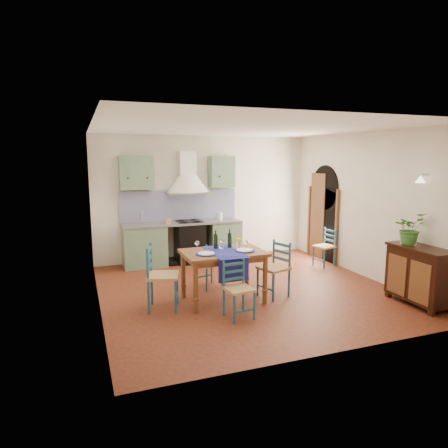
% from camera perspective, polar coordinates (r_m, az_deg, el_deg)
% --- Properties ---
extents(floor, '(5.00, 5.00, 0.00)m').
position_cam_1_polar(floor, '(7.18, 3.33, -9.34)').
color(floor, '#47190F').
rests_on(floor, ground).
extents(back_wall, '(5.00, 0.96, 2.80)m').
position_cam_1_polar(back_wall, '(8.90, -5.27, 1.26)').
color(back_wall, white).
rests_on(back_wall, ground).
extents(right_wall, '(0.26, 5.00, 2.80)m').
position_cam_1_polar(right_wall, '(8.40, 18.47, 2.30)').
color(right_wall, white).
rests_on(right_wall, ground).
extents(left_wall, '(0.04, 5.00, 2.80)m').
position_cam_1_polar(left_wall, '(6.30, -17.90, 0.68)').
color(left_wall, white).
rests_on(left_wall, ground).
extents(ceiling, '(5.00, 5.00, 0.01)m').
position_cam_1_polar(ceiling, '(6.82, 3.56, 13.59)').
color(ceiling, white).
rests_on(ceiling, back_wall).
extents(dining_table, '(1.31, 0.98, 1.14)m').
position_cam_1_polar(dining_table, '(6.43, -0.04, -4.76)').
color(dining_table, brown).
rests_on(dining_table, ground).
extents(chair_near, '(0.42, 0.42, 0.82)m').
position_cam_1_polar(chair_near, '(5.88, 2.01, -9.27)').
color(chair_near, navy).
rests_on(chair_near, ground).
extents(chair_far, '(0.48, 0.48, 0.83)m').
position_cam_1_polar(chair_far, '(7.16, -2.01, -5.78)').
color(chair_far, navy).
rests_on(chair_far, ground).
extents(chair_left, '(0.58, 0.58, 1.00)m').
position_cam_1_polar(chair_left, '(6.22, -9.05, -7.40)').
color(chair_left, navy).
rests_on(chair_left, ground).
extents(chair_right, '(0.55, 0.55, 0.93)m').
position_cam_1_polar(chair_right, '(6.79, 7.28, -6.29)').
color(chair_right, navy).
rests_on(chair_right, ground).
extents(chair_spare, '(0.45, 0.45, 0.80)m').
position_cam_1_polar(chair_spare, '(8.89, 14.28, -3.16)').
color(chair_spare, navy).
rests_on(chair_spare, ground).
extents(sideboard, '(0.50, 1.05, 0.94)m').
position_cam_1_polar(sideboard, '(7.04, 26.13, -6.36)').
color(sideboard, black).
rests_on(sideboard, ground).
extents(potted_plant, '(0.53, 0.48, 0.52)m').
position_cam_1_polar(potted_plant, '(7.05, 24.99, -0.56)').
color(potted_plant, '#35732A').
rests_on(potted_plant, sideboard).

